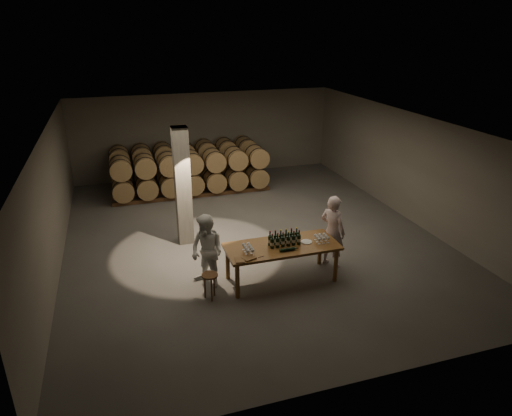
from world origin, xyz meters
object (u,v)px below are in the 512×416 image
object	(u,v)px
plate	(306,242)
notebook_near	(249,258)
bottle_cluster	(284,240)
tasting_table	(282,249)
stool	(210,279)
person_man	(332,231)
person_woman	(207,251)

from	to	relation	value
plate	notebook_near	xyz separation A→B (m)	(-1.50, -0.36, 0.01)
bottle_cluster	notebook_near	size ratio (longest dim) A/B	2.71
tasting_table	stool	size ratio (longest dim) A/B	4.38
bottle_cluster	tasting_table	bearing A→B (deg)	-172.91
tasting_table	person_man	bearing A→B (deg)	11.60
tasting_table	bottle_cluster	xyz separation A→B (m)	(0.06, 0.01, 0.23)
bottle_cluster	plate	xyz separation A→B (m)	(0.54, -0.02, -0.12)
plate	stool	distance (m)	2.40
tasting_table	plate	size ratio (longest dim) A/B	10.02
bottle_cluster	stool	distance (m)	1.91
plate	notebook_near	size ratio (longest dim) A/B	0.95
plate	person_woman	bearing A→B (deg)	172.34
tasting_table	stool	bearing A→B (deg)	-171.33
notebook_near	person_woman	size ratio (longest dim) A/B	0.16
plate	notebook_near	bearing A→B (deg)	-166.41
plate	stool	world-z (taller)	plate
notebook_near	person_woman	xyz separation A→B (m)	(-0.78, 0.67, -0.05)
notebook_near	bottle_cluster	bearing A→B (deg)	2.93
notebook_near	person_man	xyz separation A→B (m)	(2.32, 0.67, 0.01)
tasting_table	plate	distance (m)	0.61
tasting_table	person_man	distance (m)	1.46
tasting_table	bottle_cluster	bearing A→B (deg)	7.09
bottle_cluster	stool	xyz separation A→B (m)	(-1.81, -0.27, -0.54)
plate	person_man	size ratio (longest dim) A/B	0.14
tasting_table	person_woman	size ratio (longest dim) A/B	1.51
person_man	person_woman	world-z (taller)	person_man
notebook_near	person_woman	bearing A→B (deg)	120.33
tasting_table	plate	xyz separation A→B (m)	(0.60, -0.02, 0.11)
bottle_cluster	person_man	bearing A→B (deg)	11.81
bottle_cluster	plate	bearing A→B (deg)	-2.53
tasting_table	notebook_near	size ratio (longest dim) A/B	9.54
tasting_table	plate	world-z (taller)	plate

